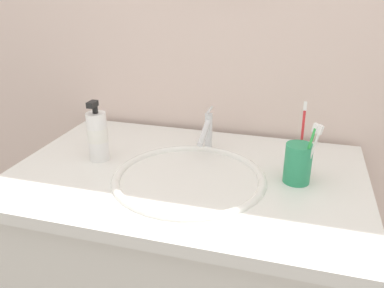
# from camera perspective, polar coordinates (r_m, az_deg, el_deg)

# --- Properties ---
(tiled_wall_back) EXTENTS (2.18, 0.04, 2.40)m
(tiled_wall_back) POSITION_cam_1_polar(r_m,az_deg,el_deg) (1.35, 3.64, 13.66)
(tiled_wall_back) COLOR beige
(tiled_wall_back) RESTS_ON ground
(sink_basin) EXTENTS (0.42, 0.42, 0.10)m
(sink_basin) POSITION_cam_1_polar(r_m,az_deg,el_deg) (1.08, -0.44, -6.57)
(sink_basin) COLOR white
(sink_basin) RESTS_ON vanity_counter
(faucet) EXTENTS (0.02, 0.15, 0.13)m
(faucet) POSITION_cam_1_polar(r_m,az_deg,el_deg) (1.22, 2.20, 1.94)
(faucet) COLOR silver
(faucet) RESTS_ON sink_basin
(toothbrush_cup) EXTENTS (0.07, 0.07, 0.11)m
(toothbrush_cup) POSITION_cam_1_polar(r_m,az_deg,el_deg) (1.07, 15.12, -2.74)
(toothbrush_cup) COLOR #2D9966
(toothbrush_cup) RESTS_ON vanity_counter
(toothbrush_green) EXTENTS (0.04, 0.03, 0.17)m
(toothbrush_green) POSITION_cam_1_polar(r_m,az_deg,el_deg) (1.03, 16.52, -0.82)
(toothbrush_green) COLOR green
(toothbrush_green) RESTS_ON toothbrush_cup
(toothbrush_red) EXTENTS (0.01, 0.06, 0.20)m
(toothbrush_red) POSITION_cam_1_polar(r_m,az_deg,el_deg) (1.08, 15.72, 1.25)
(toothbrush_red) COLOR red
(toothbrush_red) RESTS_ON toothbrush_cup
(toothbrush_white) EXTENTS (0.04, 0.04, 0.17)m
(toothbrush_white) POSITION_cam_1_polar(r_m,az_deg,el_deg) (1.03, 17.10, -0.93)
(toothbrush_white) COLOR white
(toothbrush_white) RESTS_ON toothbrush_cup
(soap_dispenser) EXTENTS (0.06, 0.06, 0.18)m
(soap_dispenser) POSITION_cam_1_polar(r_m,az_deg,el_deg) (1.18, -13.55, 1.24)
(soap_dispenser) COLOR white
(soap_dispenser) RESTS_ON vanity_counter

